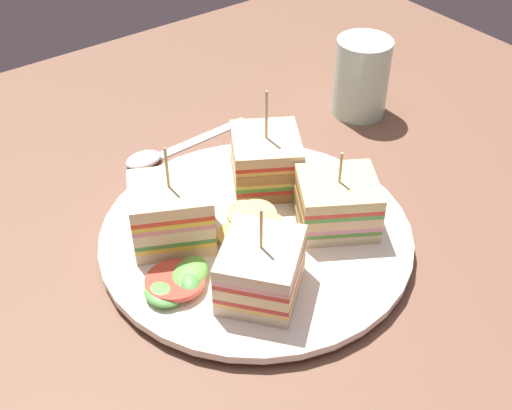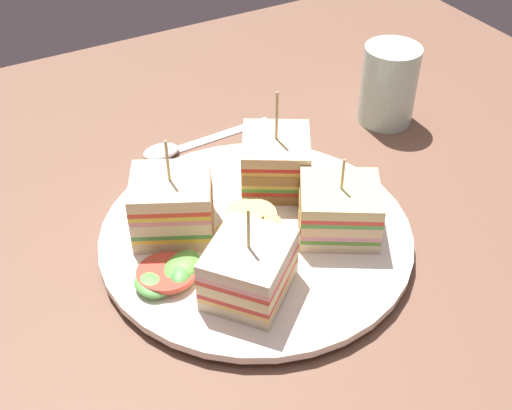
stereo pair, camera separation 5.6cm
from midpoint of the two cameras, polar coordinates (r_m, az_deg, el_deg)
ground_plane at (r=59.89cm, az=2.70°, el=-4.00°), size 103.08×89.59×1.80cm
plate at (r=58.72cm, az=2.75°, el=-2.78°), size 27.74×27.74×1.36cm
sandwich_wedge_0 at (r=56.74cm, az=-4.41°, el=-0.19°), size 8.82×8.46×9.51cm
sandwich_wedge_1 at (r=51.50cm, az=2.54°, el=-5.73°), size 9.03×8.90×8.50cm
sandwich_wedge_2 at (r=57.81cm, az=9.95°, el=-0.51°), size 9.07×8.86×7.64cm
sandwich_wedge_3 at (r=62.25cm, az=4.32°, el=3.66°), size 8.84×9.06×10.03cm
chip_pile at (r=57.20cm, az=2.53°, el=-1.52°), size 6.75×6.65×2.88cm
salad_garnish at (r=53.80cm, az=-4.33°, el=-6.06°), size 7.03×5.06×1.67cm
spoon at (r=70.46cm, az=-4.64°, el=4.92°), size 15.42×3.00×1.00cm
drinking_glass at (r=75.76cm, az=13.49°, el=9.59°), size 6.17×6.17×8.88cm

